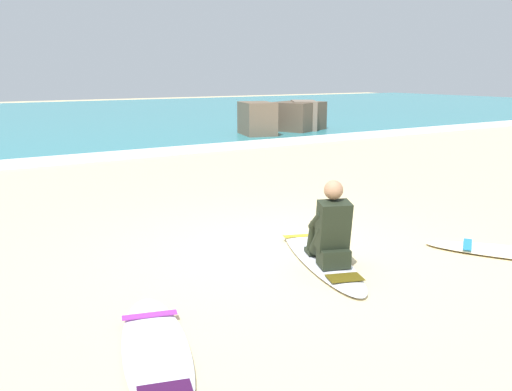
% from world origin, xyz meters
% --- Properties ---
extents(ground_plane, '(80.00, 80.00, 0.00)m').
position_xyz_m(ground_plane, '(0.00, 0.00, 0.00)').
color(ground_plane, beige).
extents(sea, '(80.00, 28.00, 0.10)m').
position_xyz_m(sea, '(0.00, 22.10, 0.05)').
color(sea, teal).
rests_on(sea, ground).
extents(breaking_foam, '(80.00, 0.90, 0.11)m').
position_xyz_m(breaking_foam, '(0.00, 8.40, 0.06)').
color(breaking_foam, white).
rests_on(breaking_foam, ground).
extents(surfboard_main, '(1.36, 2.56, 0.08)m').
position_xyz_m(surfboard_main, '(0.25, -0.53, 0.04)').
color(surfboard_main, silver).
rests_on(surfboard_main, ground).
extents(surfer_seated, '(0.56, 0.77, 0.95)m').
position_xyz_m(surfer_seated, '(0.13, -0.86, 0.44)').
color(surfer_seated, black).
rests_on(surfer_seated, surfboard_main).
extents(surfboard_spare_near, '(1.08, 2.09, 0.08)m').
position_xyz_m(surfboard_spare_near, '(-2.24, -1.59, 0.04)').
color(surfboard_spare_near, silver).
rests_on(surfboard_spare_near, ground).
extents(rock_outcrop_distant, '(3.86, 2.41, 1.19)m').
position_xyz_m(rock_outcrop_distant, '(7.76, 10.55, 0.57)').
color(rock_outcrop_distant, '#756656').
rests_on(rock_outcrop_distant, ground).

